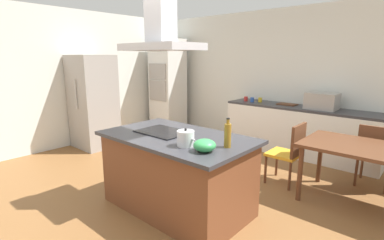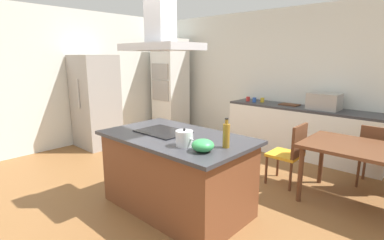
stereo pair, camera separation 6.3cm
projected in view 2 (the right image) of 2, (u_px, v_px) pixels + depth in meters
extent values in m
plane|color=brown|center=(244.00, 172.00, 4.57)|extent=(16.00, 16.00, 0.00)
cube|color=silver|center=(296.00, 80.00, 5.54)|extent=(7.20, 0.10, 2.70)
cube|color=silver|center=(97.00, 77.00, 6.20)|extent=(0.10, 8.80, 2.70)
cube|color=brown|center=(177.00, 174.00, 3.40)|extent=(1.66, 0.94, 0.86)
cube|color=#333338|center=(176.00, 137.00, 3.30)|extent=(1.76, 1.04, 0.04)
cube|color=black|center=(163.00, 132.00, 3.45)|extent=(0.60, 0.44, 0.01)
cylinder|color=silver|center=(184.00, 138.00, 2.89)|extent=(0.18, 0.18, 0.16)
sphere|color=black|center=(184.00, 130.00, 2.87)|extent=(0.03, 0.03, 0.03)
cone|color=silver|center=(192.00, 140.00, 2.82)|extent=(0.06, 0.03, 0.04)
cylinder|color=olive|center=(226.00, 136.00, 2.84)|extent=(0.07, 0.07, 0.24)
cylinder|color=olive|center=(227.00, 122.00, 2.81)|extent=(0.03, 0.03, 0.05)
cylinder|color=black|center=(227.00, 119.00, 2.80)|extent=(0.04, 0.04, 0.01)
ellipsoid|color=#33934C|center=(203.00, 145.00, 2.73)|extent=(0.22, 0.22, 0.12)
cube|color=silver|center=(301.00, 132.00, 5.27)|extent=(2.74, 0.62, 0.86)
cube|color=#333338|center=(303.00, 108.00, 5.17)|extent=(2.74, 0.62, 0.04)
cube|color=#9E9993|center=(324.00, 101.00, 4.90)|extent=(0.50, 0.38, 0.28)
cylinder|color=red|center=(248.00, 99.00, 5.86)|extent=(0.08, 0.08, 0.09)
cylinder|color=#2D56B2|center=(254.00, 100.00, 5.74)|extent=(0.08, 0.08, 0.09)
cylinder|color=gold|center=(262.00, 100.00, 5.72)|extent=(0.08, 0.08, 0.09)
cube|color=#59331E|center=(289.00, 105.00, 5.38)|extent=(0.34, 0.24, 0.02)
cube|color=silver|center=(170.00, 85.00, 7.08)|extent=(0.70, 0.64, 2.20)
cube|color=#9E9993|center=(160.00, 71.00, 6.76)|extent=(0.56, 0.02, 0.36)
cube|color=#9E9993|center=(160.00, 90.00, 6.86)|extent=(0.56, 0.02, 0.48)
cube|color=#9E9993|center=(96.00, 102.00, 5.75)|extent=(0.80, 0.70, 1.82)
cylinder|color=beige|center=(78.00, 94.00, 5.41)|extent=(0.02, 0.02, 0.55)
cube|color=#59331E|center=(368.00, 149.00, 3.35)|extent=(1.40, 0.90, 0.04)
cylinder|color=#59331E|center=(300.00, 174.00, 3.57)|extent=(0.06, 0.06, 0.71)
cylinder|color=#59331E|center=(321.00, 159.00, 4.10)|extent=(0.06, 0.06, 0.71)
cube|color=gold|center=(285.00, 155.00, 4.07)|extent=(0.42, 0.42, 0.04)
cube|color=#59331E|center=(299.00, 141.00, 3.89)|extent=(0.04, 0.42, 0.44)
cylinder|color=#59331E|center=(266.00, 170.00, 4.11)|extent=(0.04, 0.04, 0.41)
cylinder|color=#59331E|center=(278.00, 163.00, 4.37)|extent=(0.04, 0.04, 0.41)
cylinder|color=#59331E|center=(290.00, 177.00, 3.87)|extent=(0.04, 0.04, 0.41)
cylinder|color=#59331E|center=(301.00, 169.00, 4.13)|extent=(0.04, 0.04, 0.41)
cube|color=gold|center=(378.00, 157.00, 3.95)|extent=(0.42, 0.42, 0.04)
cube|color=#59331E|center=(378.00, 144.00, 3.76)|extent=(0.42, 0.04, 0.44)
cylinder|color=#59331E|center=(364.00, 166.00, 4.25)|extent=(0.04, 0.04, 0.41)
cylinder|color=#59331E|center=(358.00, 173.00, 3.99)|extent=(0.04, 0.04, 0.41)
cube|color=#ADADB2|center=(161.00, 47.00, 3.23)|extent=(0.90, 0.55, 0.08)
cube|color=#ADADB2|center=(160.00, 10.00, 3.15)|extent=(0.28, 0.24, 0.70)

